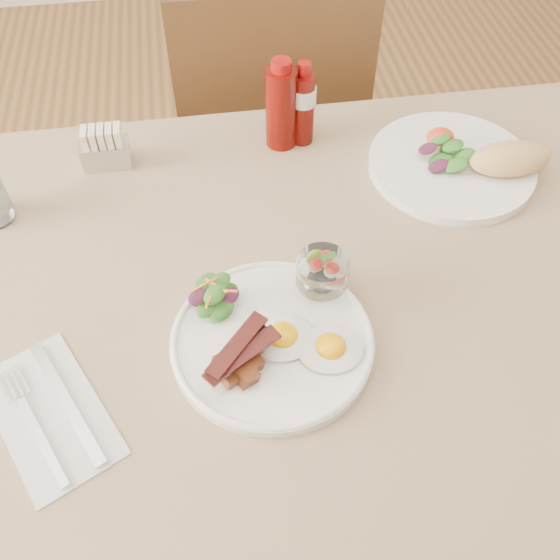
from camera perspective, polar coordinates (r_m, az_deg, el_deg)
The scene contains 12 objects.
table at distance 1.01m, azimuth 4.14°, elevation -3.16°, with size 1.33×0.88×0.75m.
chair_far at distance 1.57m, azimuth -1.03°, elevation 13.33°, with size 0.42×0.42×0.93m.
main_plate at distance 0.86m, azimuth -0.71°, elevation -5.66°, with size 0.28×0.28×0.02m, color white.
fried_eggs at distance 0.84m, azimuth 2.43°, elevation -5.68°, with size 0.17×0.13×0.03m.
bacon_potato_pile at distance 0.81m, azimuth -3.62°, elevation -7.26°, with size 0.11×0.09×0.05m.
side_salad at distance 0.88m, azimuth -6.00°, elevation -1.57°, with size 0.08×0.07×0.04m.
fruit_cup at distance 0.87m, azimuth 3.89°, elevation 0.76°, with size 0.07×0.07×0.08m.
second_plate at distance 1.15m, azimuth 16.56°, elevation 10.28°, with size 0.30×0.29×0.07m.
ketchup_bottle at distance 1.13m, azimuth 0.12°, elevation 15.59°, with size 0.07×0.07×0.17m.
hot_sauce_bottle at distance 1.14m, azimuth 2.13°, elevation 15.73°, with size 0.05×0.05×0.16m.
sugar_caddy at distance 1.15m, azimuth -15.71°, elevation 11.44°, with size 0.08×0.05×0.08m.
napkin_cutlery at distance 0.86m, azimuth -20.22°, elevation -11.34°, with size 0.21×0.25×0.01m.
Camera 1 is at (-0.16, -0.58, 1.48)m, focal length 40.00 mm.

